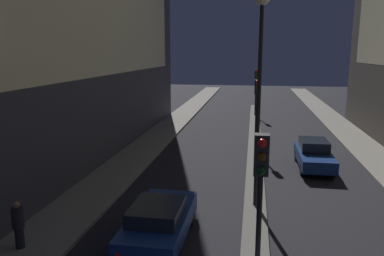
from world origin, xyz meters
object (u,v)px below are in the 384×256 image
object	(u,v)px
traffic_light_near	(260,188)
car_right_lane	(314,154)
car_left_lane	(159,221)
street_lamp	(260,53)
pedestrian_on_left_sidewalk	(18,224)
traffic_light_mid	(257,99)
traffic_light_far	(256,82)

from	to	relation	value
traffic_light_near	car_right_lane	bearing A→B (deg)	76.07
car_right_lane	car_left_lane	bearing A→B (deg)	-124.12
car_left_lane	street_lamp	bearing A→B (deg)	47.15
street_lamp	car_right_lane	xyz separation A→B (m)	(3.19, 5.97, -5.48)
car_right_lane	pedestrian_on_left_sidewalk	xyz separation A→B (m)	(-10.64, -10.70, 0.18)
traffic_light_mid	car_left_lane	xyz separation A→B (m)	(-3.19, -12.18, -2.67)
traffic_light_mid	car_right_lane	world-z (taller)	traffic_light_mid
traffic_light_mid	pedestrian_on_left_sidewalk	distance (m)	15.61
traffic_light_mid	pedestrian_on_left_sidewalk	size ratio (longest dim) A/B	2.86
traffic_light_near	pedestrian_on_left_sidewalk	xyz separation A→B (m)	(-7.46, 2.14, -2.47)
pedestrian_on_left_sidewalk	traffic_light_mid	bearing A→B (deg)	61.07
traffic_light_far	car_left_lane	xyz separation A→B (m)	(-3.19, -25.63, -2.67)
traffic_light_far	car_left_lane	distance (m)	25.96
street_lamp	traffic_light_mid	bearing A→B (deg)	90.00
traffic_light_far	pedestrian_on_left_sidewalk	xyz separation A→B (m)	(-7.46, -26.93, -2.47)
traffic_light_mid	car_left_lane	bearing A→B (deg)	-104.65
car_left_lane	car_right_lane	distance (m)	11.36
traffic_light_mid	car_right_lane	distance (m)	4.99
traffic_light_mid	street_lamp	xyz separation A→B (m)	(0.00, -8.75, 2.83)
traffic_light_near	traffic_light_mid	world-z (taller)	same
traffic_light_far	car_right_lane	world-z (taller)	traffic_light_far
street_lamp	car_left_lane	distance (m)	7.22
traffic_light_mid	car_left_lane	distance (m)	12.87
traffic_light_mid	pedestrian_on_left_sidewalk	world-z (taller)	traffic_light_mid
traffic_light_mid	traffic_light_far	distance (m)	13.44
traffic_light_far	traffic_light_mid	bearing A→B (deg)	-90.00
car_right_lane	street_lamp	bearing A→B (deg)	-118.09
street_lamp	car_left_lane	bearing A→B (deg)	-132.85
street_lamp	car_right_lane	distance (m)	8.71
pedestrian_on_left_sidewalk	traffic_light_near	bearing A→B (deg)	-16.01
traffic_light_far	car_left_lane	size ratio (longest dim) A/B	1.01
street_lamp	car_left_lane	size ratio (longest dim) A/B	1.92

